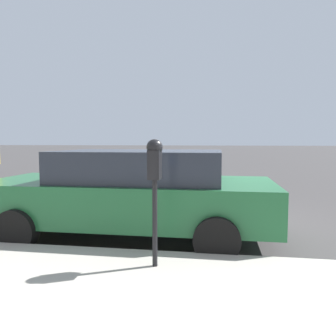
# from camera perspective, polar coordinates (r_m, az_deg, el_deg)

# --- Properties ---
(ground_plane) EXTENTS (220.00, 220.00, 0.00)m
(ground_plane) POSITION_cam_1_polar(r_m,az_deg,el_deg) (6.67, 7.32, -9.58)
(ground_plane) COLOR #3D3A3A
(parking_meter) EXTENTS (0.21, 0.19, 1.51)m
(parking_meter) POSITION_cam_1_polar(r_m,az_deg,el_deg) (3.81, -2.33, -0.31)
(parking_meter) COLOR black
(parking_meter) RESTS_ON sidewalk
(car_green) EXTENTS (2.18, 4.78, 1.49)m
(car_green) POSITION_cam_1_polar(r_m,az_deg,el_deg) (5.59, -6.16, -4.10)
(car_green) COLOR #1E5B33
(car_green) RESTS_ON ground_plane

